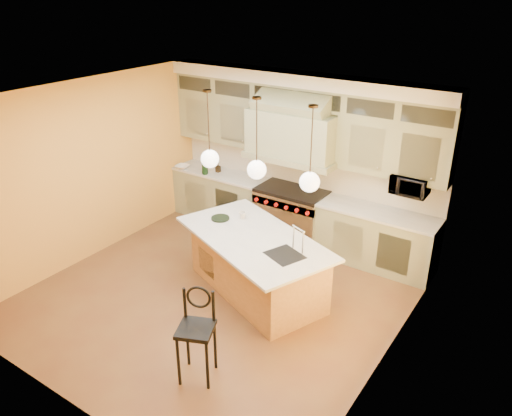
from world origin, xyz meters
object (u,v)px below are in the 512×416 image
Objects in this scene: range at (291,214)px; counter_stool at (197,330)px; microwave at (410,185)px; kitchen_island at (257,263)px.

counter_stool is (0.81, -3.52, 0.16)m from range.
microwave reaches higher than counter_stool.
counter_stool reaches higher than range.
microwave reaches higher than kitchen_island.
kitchen_island is 2.57m from microwave.
microwave is (1.55, 1.80, 0.98)m from kitchen_island.
range is 1.75m from kitchen_island.
kitchen_island is 4.96× the size of microwave.
counter_stool is 2.09× the size of microwave.
range is at bearing 125.42° from kitchen_island.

